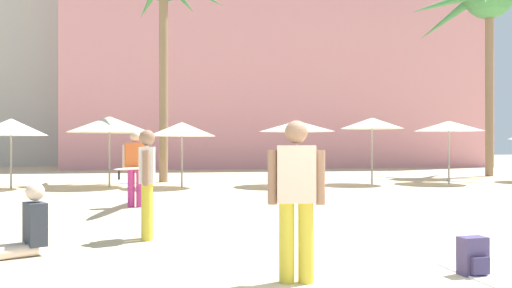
{
  "coord_description": "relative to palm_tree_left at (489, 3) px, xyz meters",
  "views": [
    {
      "loc": [
        -1.87,
        -4.23,
        1.45
      ],
      "look_at": [
        -0.15,
        7.23,
        1.45
      ],
      "focal_mm": 36.61,
      "sensor_mm": 36.0,
      "label": 1
    }
  ],
  "objects": [
    {
      "name": "person_mid_center",
      "position": [
        -14.32,
        -13.6,
        -6.9
      ],
      "size": [
        0.24,
        0.6,
        1.66
      ],
      "rotation": [
        0.0,
        0.0,
        6.27
      ],
      "color": "gold",
      "rests_on": "ground"
    },
    {
      "name": "hotel_pink",
      "position": [
        -7.36,
        14.01,
        0.07
      ],
      "size": [
        26.0,
        11.58,
        15.75
      ],
      "primitive_type": "cube",
      "color": "pink",
      "rests_on": "ground"
    },
    {
      "name": "person_far_left",
      "position": [
        -14.82,
        -9.55,
        -6.88
      ],
      "size": [
        0.82,
        3.15,
        1.74
      ],
      "rotation": [
        0.0,
        0.0,
        1.4
      ],
      "color": "#B7337F",
      "rests_on": "ground"
    },
    {
      "name": "cafe_umbrella_7",
      "position": [
        -16.13,
        -3.61,
        -5.71
      ],
      "size": [
        2.79,
        2.79,
        2.38
      ],
      "color": "gray",
      "rests_on": "ground"
    },
    {
      "name": "palm_tree_left",
      "position": [
        0.0,
        0.0,
        0.0
      ],
      "size": [
        7.4,
        6.51,
        9.34
      ],
      "color": "#896B4C",
      "rests_on": "ground"
    },
    {
      "name": "person_near_left",
      "position": [
        -15.86,
        -14.56,
        -7.49
      ],
      "size": [
        1.03,
        0.8,
        0.94
      ],
      "rotation": [
        0.0,
        0.0,
        3.65
      ],
      "color": "beige",
      "rests_on": "ground"
    },
    {
      "name": "cafe_umbrella_4",
      "position": [
        -13.73,
        -4.15,
        -5.87
      ],
      "size": [
        2.27,
        2.27,
        2.17
      ],
      "color": "gray",
      "rests_on": "ground"
    },
    {
      "name": "person_far_right",
      "position": [
        -12.64,
        -16.34,
        -6.88
      ],
      "size": [
        0.61,
        0.29,
        1.69
      ],
      "rotation": [
        0.0,
        0.0,
        1.39
      ],
      "color": "gold",
      "rests_on": "ground"
    },
    {
      "name": "cafe_umbrella_2",
      "position": [
        -6.96,
        -3.76,
        -5.62
      ],
      "size": [
        2.25,
        2.25,
        2.39
      ],
      "color": "gray",
      "rests_on": "ground"
    },
    {
      "name": "backpack",
      "position": [
        -10.63,
        -16.32,
        -7.61
      ],
      "size": [
        0.32,
        0.27,
        0.42
      ],
      "rotation": [
        0.0,
        0.0,
        4.84
      ],
      "color": "#443960",
      "rests_on": "ground"
    },
    {
      "name": "cafe_umbrella_6",
      "position": [
        -4.04,
        -3.83,
        -5.71
      ],
      "size": [
        2.47,
        2.47,
        2.29
      ],
      "color": "gray",
      "rests_on": "ground"
    },
    {
      "name": "cafe_umbrella_3",
      "position": [
        -19.15,
        -3.98,
        -5.82
      ],
      "size": [
        2.26,
        2.26,
        2.26
      ],
      "color": "gray",
      "rests_on": "ground"
    },
    {
      "name": "cafe_umbrella_0",
      "position": [
        -9.79,
        -4.09,
        -5.75
      ],
      "size": [
        2.62,
        2.62,
        2.24
      ],
      "color": "gray",
      "rests_on": "ground"
    }
  ]
}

